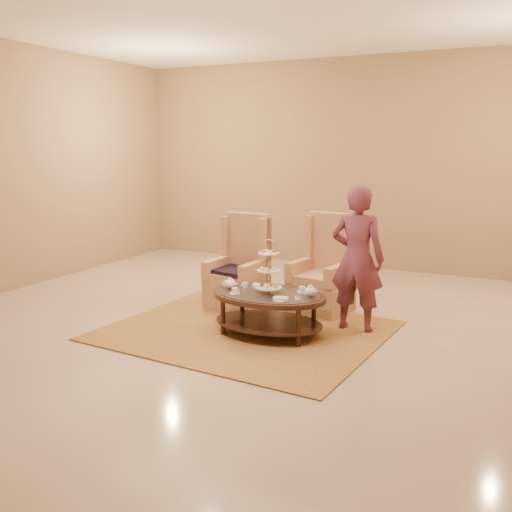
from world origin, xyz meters
The scene contains 8 objects.
ground centered at (0.00, 0.00, 0.00)m, with size 8.00×8.00×0.00m, color tan.
ceiling centered at (0.00, 0.00, 0.00)m, with size 8.00×8.00×0.02m, color white.
wall_back centered at (0.00, 4.00, 1.75)m, with size 8.00×0.04×3.50m, color #957651.
rug centered at (-0.12, 0.05, 0.01)m, with size 3.15×2.70×0.02m.
tea_table centered at (0.17, 0.04, 0.39)m, with size 1.29×0.89×1.08m.
armchair_left centered at (-0.64, 0.94, 0.41)m, with size 0.69×0.71×1.20m.
armchair_right centered at (0.40, 1.24, 0.41)m, with size 0.76×0.78×1.23m.
person centered at (0.98, 0.63, 0.83)m, with size 0.61×0.40×1.65m.
Camera 1 is at (2.65, -5.44, 2.06)m, focal length 40.00 mm.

